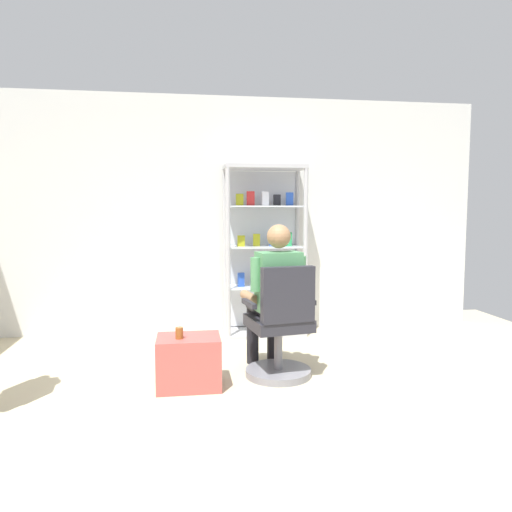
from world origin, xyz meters
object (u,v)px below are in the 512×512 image
at_px(display_cabinet_main, 263,249).
at_px(seated_shopkeeper, 274,291).
at_px(office_chair, 281,332).
at_px(storage_crate, 189,362).
at_px(tea_glass, 179,333).

height_order(display_cabinet_main, seated_shopkeeper, display_cabinet_main).
bearing_deg(office_chair, seated_shopkeeper, 100.00).
bearing_deg(seated_shopkeeper, office_chair, -80.00).
distance_m(storage_crate, tea_glass, 0.26).
relative_size(storage_crate, tea_glass, 5.58).
bearing_deg(storage_crate, display_cabinet_main, 61.84).
distance_m(display_cabinet_main, storage_crate, 1.98).
bearing_deg(office_chair, storage_crate, -172.60).
relative_size(office_chair, seated_shopkeeper, 0.74).
height_order(seated_shopkeeper, storage_crate, seated_shopkeeper).
bearing_deg(tea_glass, office_chair, 9.97).
distance_m(seated_shopkeeper, tea_glass, 0.90).
xyz_separation_m(display_cabinet_main, office_chair, (-0.10, -1.51, -0.57)).
bearing_deg(office_chair, tea_glass, -170.03).
distance_m(office_chair, seated_shopkeeper, 0.36).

